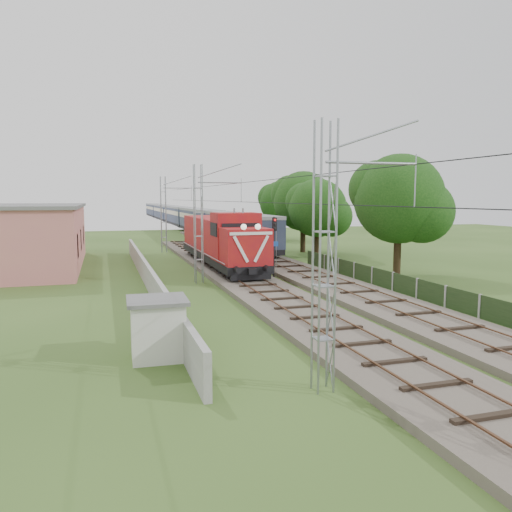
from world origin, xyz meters
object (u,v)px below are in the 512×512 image
object	(u,v)px
coach_rake	(178,215)
signal_post	(274,236)
relay_hut	(158,328)
locomotive	(220,240)

from	to	relation	value
coach_rake	signal_post	world-z (taller)	signal_post
signal_post	relay_hut	size ratio (longest dim) A/B	2.01
locomotive	coach_rake	bearing A→B (deg)	85.09
coach_rake	locomotive	bearing A→B (deg)	-94.91
locomotive	relay_hut	xyz separation A→B (m)	(-7.40, -21.96, -1.25)
signal_post	relay_hut	bearing A→B (deg)	-122.03
relay_hut	locomotive	bearing A→B (deg)	71.38
locomotive	relay_hut	size ratio (longest dim) A/B	8.31
coach_rake	signal_post	xyz separation A→B (m)	(-2.37, -64.10, 0.53)
signal_post	coach_rake	bearing A→B (deg)	87.88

